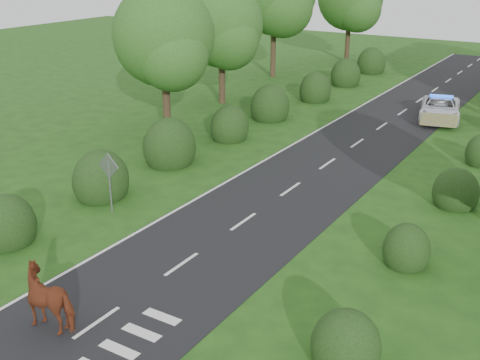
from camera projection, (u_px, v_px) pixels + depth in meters
The scene contains 11 objects.
ground at pixel (182, 265), 20.26m from camera, with size 120.00×120.00×0.00m, color #1F4516.
road at pixel (350, 148), 32.17m from camera, with size 6.00×70.00×0.02m, color black.
road_markings at pixel (306, 153), 31.31m from camera, with size 4.96×70.00×0.01m.
hedgerow_left at pixel (215, 132), 32.48m from camera, with size 2.75×50.41×3.00m.
hedgerow_right at pixel (462, 184), 25.73m from camera, with size 2.10×45.78×2.10m.
tree_left_a at pixel (166, 41), 32.56m from camera, with size 5.74×5.60×8.38m.
tree_left_b at pixel (223, 29), 39.76m from camera, with size 5.74×5.60×8.07m.
tree_left_d at pixel (352, 0), 54.93m from camera, with size 6.15×6.00×8.89m.
road_sign at pixel (109, 174), 23.71m from camera, with size 1.06×0.08×2.53m.
cow at pixel (53, 301), 16.80m from camera, with size 1.11×2.10×1.49m, color brown.
police_van at pixel (440, 109), 37.35m from camera, with size 3.42×5.50×1.56m.
Camera 1 is at (11.09, -14.19, 9.91)m, focal length 45.00 mm.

